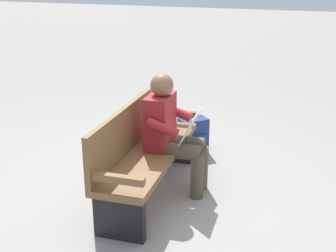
% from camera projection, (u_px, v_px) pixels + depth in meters
% --- Properties ---
extents(ground_plane, '(40.00, 40.00, 0.00)m').
position_uv_depth(ground_plane, '(151.00, 193.00, 4.39)').
color(ground_plane, gray).
extents(bench_near, '(1.83, 0.59, 0.90)m').
position_uv_depth(bench_near, '(144.00, 150.00, 4.25)').
color(bench_near, brown).
rests_on(bench_near, ground).
extents(person_seated, '(0.59, 0.59, 1.18)m').
position_uv_depth(person_seated, '(171.00, 130.00, 4.27)').
color(person_seated, maroon).
rests_on(person_seated, ground).
extents(backpack, '(0.38, 0.38, 0.42)m').
position_uv_depth(backpack, '(193.00, 136.00, 5.30)').
color(backpack, navy).
rests_on(backpack, ground).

